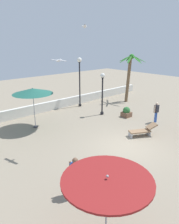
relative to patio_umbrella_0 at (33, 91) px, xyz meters
The scene contains 13 objects.
ground_plane 7.34m from the patio_umbrella_0, 68.88° to the right, with size 56.00×56.00×0.00m, color gray.
boundary_wall 4.38m from the patio_umbrella_0, 48.81° to the left, with size 25.20×0.30×0.82m, color silver.
patio_umbrella_0 is the anchor object (origin of this frame).
patio_umbrella_1 10.50m from the patio_umbrella_0, 107.09° to the right, with size 2.60×2.60×2.48m.
palm_tree_0 10.82m from the patio_umbrella_0, ahead, with size 2.85×2.87×4.80m.
lamp_post_0 5.82m from the patio_umbrella_0, 11.78° to the right, with size 0.38×0.38×3.53m.
lamp_post_1 6.22m from the patio_umbrella_0, 18.84° to the left, with size 0.42×0.42×4.60m.
lounge_chair_0 7.95m from the patio_umbrella_0, 53.41° to the right, with size 1.89×1.36×0.82m.
guest_0 9.27m from the patio_umbrella_0, 35.51° to the right, with size 0.56×0.24×1.60m.
guest_1 8.17m from the patio_umbrella_0, 107.07° to the right, with size 0.35×0.53×1.69m.
seagull_0 4.78m from the patio_umbrella_0, 97.28° to the right, with size 0.41×0.98×0.14m.
seagull_2 5.78m from the patio_umbrella_0, 19.96° to the right, with size 0.93×1.09×0.21m.
planter 7.74m from the patio_umbrella_0, 23.64° to the right, with size 0.70×0.70×0.85m.
Camera 1 is at (-9.28, -7.07, 5.95)m, focal length 34.40 mm.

